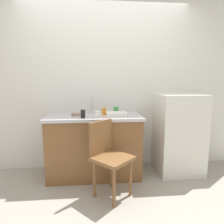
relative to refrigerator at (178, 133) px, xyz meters
name	(u,v)px	position (x,y,z in m)	size (l,w,h in m)	color
ground_plane	(110,199)	(-1.08, -0.66, -0.58)	(8.00, 8.00, 0.00)	#9E998E
back_wall	(105,82)	(-1.08, 0.34, 0.76)	(4.80, 0.10, 2.69)	silver
cabinet_base	(94,147)	(-1.25, -0.01, -0.16)	(1.28, 0.60, 0.84)	brown
countertop	(94,117)	(-1.25, -0.01, 0.28)	(1.32, 0.64, 0.04)	#B7B7BC
faucet	(92,105)	(-1.28, 0.24, 0.41)	(0.02, 0.02, 0.23)	#B7B7BC
refrigerator	(178,133)	(0.00, 0.00, 0.00)	(0.64, 0.58, 1.17)	silver
chair	(109,155)	(-1.08, -0.55, -0.08)	(0.57, 0.57, 0.89)	brown
dish_tray	(116,114)	(-0.94, -0.07, 0.32)	(0.28, 0.20, 0.05)	white
terracotta_bowl	(76,114)	(-1.50, -0.04, 0.32)	(0.12, 0.12, 0.04)	gray
cup_green	(116,110)	(-0.92, 0.14, 0.34)	(0.07, 0.07, 0.09)	green
cup_white	(97,114)	(-1.20, -0.18, 0.34)	(0.07, 0.07, 0.08)	white
cup_orange	(104,111)	(-1.10, 0.02, 0.35)	(0.06, 0.06, 0.10)	orange
cup_black	(83,114)	(-1.39, -0.20, 0.35)	(0.06, 0.06, 0.11)	black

